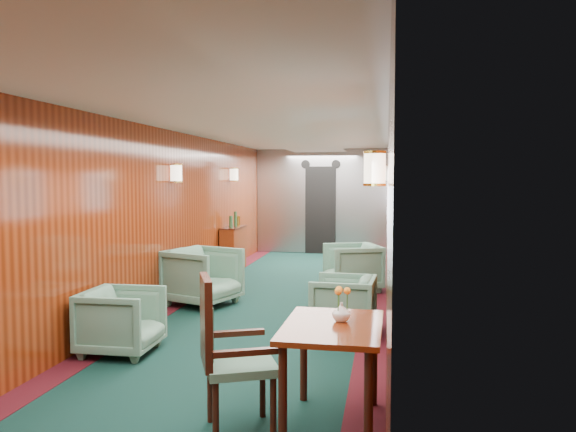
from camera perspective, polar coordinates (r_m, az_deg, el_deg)
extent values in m
plane|color=black|center=(7.30, -2.11, -9.84)|extent=(12.00, 12.00, 0.00)
cube|color=silver|center=(7.12, -2.16, 8.86)|extent=(3.00, 12.00, 0.10)
cube|color=silver|center=(7.12, -2.16, 8.94)|extent=(1.20, 12.00, 0.06)
cube|color=maroon|center=(13.03, 3.41, 1.51)|extent=(3.00, 0.10, 2.40)
cube|color=maroon|center=(7.57, -13.31, -0.25)|extent=(0.10, 12.00, 2.40)
cube|color=maroon|center=(6.96, 10.04, -0.56)|extent=(0.10, 12.00, 2.40)
cube|color=#390B12|center=(7.69, -12.13, -9.20)|extent=(0.30, 12.00, 0.01)
cube|color=#390B12|center=(7.15, 8.70, -10.16)|extent=(0.30, 12.00, 0.01)
cube|color=#A0A1A6|center=(12.95, 3.37, 1.50)|extent=(2.98, 0.12, 2.38)
cube|color=black|center=(12.88, 3.32, 0.60)|extent=(0.70, 0.06, 2.00)
cylinder|color=black|center=(12.92, 1.80, 5.27)|extent=(0.20, 0.04, 0.20)
cylinder|color=black|center=(12.84, 4.90, 5.27)|extent=(0.20, 0.04, 0.20)
cube|color=silver|center=(3.45, 9.96, -0.82)|extent=(0.02, 1.10, 0.80)
cube|color=#416161|center=(3.45, 9.83, -0.82)|extent=(0.01, 0.96, 0.66)
cube|color=silver|center=(5.94, 9.98, 1.11)|extent=(0.02, 1.10, 0.80)
cube|color=#416161|center=(5.94, 9.90, 1.11)|extent=(0.01, 0.96, 0.66)
cube|color=silver|center=(8.44, 9.98, 1.90)|extent=(0.02, 1.10, 0.80)
cube|color=#416161|center=(8.44, 9.93, 1.90)|extent=(0.01, 0.96, 0.66)
cube|color=silver|center=(10.94, 9.99, 2.33)|extent=(0.02, 1.10, 0.80)
cube|color=#416161|center=(10.94, 9.94, 2.33)|extent=(0.01, 0.96, 0.66)
cylinder|color=#FFEAC6|center=(4.24, 8.80, 4.79)|extent=(0.16, 0.16, 0.24)
cylinder|color=gold|center=(4.24, 8.78, 3.16)|extent=(0.17, 0.17, 0.02)
cylinder|color=#FFEAC6|center=(7.98, -11.29, 4.29)|extent=(0.16, 0.16, 0.24)
cylinder|color=gold|center=(7.98, -11.28, 3.43)|extent=(0.17, 0.17, 0.02)
cylinder|color=#FFEAC6|center=(8.24, 9.38, 4.30)|extent=(0.16, 0.16, 0.24)
cylinder|color=gold|center=(8.24, 9.37, 3.46)|extent=(0.17, 0.17, 0.02)
cylinder|color=#FFEAC6|center=(10.83, -5.51, 4.21)|extent=(0.16, 0.16, 0.24)
cylinder|color=gold|center=(10.83, -5.51, 3.57)|extent=(0.17, 0.17, 0.02)
cylinder|color=#FFEAC6|center=(11.24, 9.55, 4.16)|extent=(0.16, 0.16, 0.24)
cylinder|color=gold|center=(11.24, 9.54, 3.55)|extent=(0.17, 0.17, 0.02)
cube|color=maroon|center=(3.96, 4.55, -11.16)|extent=(0.69, 0.97, 0.04)
cylinder|color=#36150C|center=(3.73, -0.54, -17.98)|extent=(0.06, 0.06, 0.68)
cylinder|color=#36150C|center=(3.67, 8.18, -18.40)|extent=(0.06, 0.06, 0.68)
cylinder|color=#36150C|center=(4.49, 1.60, -14.13)|extent=(0.06, 0.06, 0.68)
cylinder|color=#36150C|center=(4.44, 8.69, -14.38)|extent=(0.06, 0.06, 0.68)
cube|color=#224F41|center=(3.96, -4.87, -14.87)|extent=(0.60, 0.60, 0.06)
cube|color=#36150C|center=(3.84, -8.33, -10.52)|extent=(0.21, 0.40, 0.60)
cube|color=#224F41|center=(3.86, -7.94, -11.37)|extent=(0.14, 0.30, 0.36)
cube|color=#36150C|center=(3.70, -4.35, -13.65)|extent=(0.40, 0.21, 0.04)
cube|color=#36150C|center=(4.13, -5.35, -11.77)|extent=(0.40, 0.21, 0.04)
cylinder|color=#36150C|center=(3.85, -7.36, -19.33)|extent=(0.04, 0.04, 0.43)
cylinder|color=#36150C|center=(3.90, -1.51, -18.97)|extent=(0.04, 0.04, 0.43)
cylinder|color=#36150C|center=(4.20, -7.91, -17.32)|extent=(0.04, 0.04, 0.43)
cylinder|color=#36150C|center=(4.25, -2.60, -17.03)|extent=(0.04, 0.04, 0.43)
cube|color=maroon|center=(10.61, -5.58, -3.33)|extent=(0.27, 0.90, 0.81)
cube|color=#36150C|center=(10.57, -5.54, -1.14)|extent=(0.29, 0.92, 0.02)
cylinder|color=#224526|center=(10.34, -5.82, -0.59)|extent=(0.07, 0.07, 0.22)
cylinder|color=#224526|center=(10.64, -5.36, -0.30)|extent=(0.06, 0.06, 0.28)
cylinder|color=gold|center=(10.82, -5.11, -0.49)|extent=(0.08, 0.08, 0.18)
imported|color=silver|center=(4.01, 5.44, -9.68)|extent=(0.17, 0.17, 0.14)
imported|color=#224F41|center=(5.86, -16.54, -10.17)|extent=(0.72, 0.70, 0.65)
imported|color=#224F41|center=(7.79, -8.65, -6.08)|extent=(1.10, 1.08, 0.78)
imported|color=#224F41|center=(6.40, 5.62, -8.88)|extent=(0.74, 0.73, 0.64)
imported|color=#224F41|center=(8.74, 6.58, -5.17)|extent=(1.01, 1.00, 0.73)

